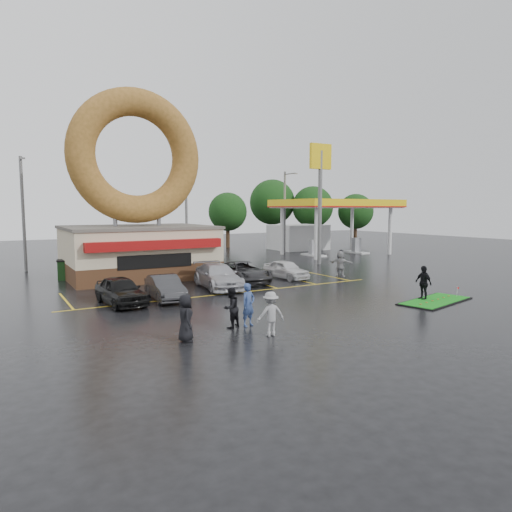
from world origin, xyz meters
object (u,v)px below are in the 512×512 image
car_silver (218,276)px  putting_green (435,301)px  streetlight_right (285,210)px  streetlight_left (23,211)px  shell_sign (320,181)px  person_blue (248,305)px  car_black (121,291)px  car_white (286,269)px  gas_station (319,220)px  car_dgrey (165,288)px  dumpster (72,270)px  person_cameraman (423,283)px  car_grey (243,272)px  streetlight_mid (187,210)px  donut_shop (137,215)px

car_silver → putting_green: car_silver is taller
streetlight_right → streetlight_left: bearing=-175.6°
shell_sign → streetlight_right: bearing=73.2°
shell_sign → car_silver: shell_sign is taller
person_blue → car_black: bearing=101.5°
shell_sign → streetlight_left: (-23.00, 7.92, -2.60)m
shell_sign → car_white: bearing=-143.0°
gas_station → car_dgrey: bearing=-144.3°
car_silver → putting_green: size_ratio=1.02×
person_blue → streetlight_right: bearing=38.0°
person_blue → dumpster: person_blue is taller
car_silver → car_white: size_ratio=1.33×
streetlight_left → car_white: (15.65, -13.47, -4.12)m
streetlight_right → car_silver: streetlight_right is taller
car_silver → car_black: bearing=-156.6°
gas_station → car_white: size_ratio=3.53×
car_silver → person_cameraman: size_ratio=2.73×
streetlight_right → car_dgrey: 27.70m
car_grey → person_blue: 11.40m
car_white → person_cameraman: (2.15, -10.08, 0.28)m
shell_sign → person_cameraman: 17.69m
car_black → car_white: size_ratio=1.10×
shell_sign → streetlight_mid: 12.93m
person_blue → putting_green: 11.18m
streetlight_right → person_blue: streetlight_right is taller
putting_green → car_grey: bearing=118.5°
shell_sign → person_blue: size_ratio=5.79×
car_grey → streetlight_mid: bearing=85.6°
gas_station → shell_sign: (-7.00, -8.94, 3.68)m
donut_shop → streetlight_mid: 10.59m
streetlight_left → dumpster: streetlight_left is taller
shell_sign → streetlight_right: (3.00, 9.92, -2.60)m
car_black → streetlight_left: bearing=96.1°
car_dgrey → person_cameraman: (12.08, -7.13, 0.27)m
car_white → shell_sign: bearing=31.0°
dumpster → putting_green: (15.54, -18.25, -0.61)m
shell_sign → car_dgrey: shell_sign is taller
car_white → dumpster: 15.16m
car_white → donut_shop: bearing=137.0°
streetlight_right → dumpster: size_ratio=5.00×
streetlight_right → car_silver: (-16.17, -16.49, -4.03)m
streetlight_mid → dumpster: 14.04m
streetlight_right → gas_station: bearing=-13.7°
dumpster → shell_sign: bearing=2.7°
car_white → putting_green: size_ratio=0.77×
person_blue → person_cameraman: (10.89, -0.03, 0.03)m
car_white → dumpster: (-13.15, 7.55, -0.01)m
car_silver → car_white: bearing=17.1°
donut_shop → shell_sign: size_ratio=1.27×
car_grey → person_cameraman: bearing=-58.4°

